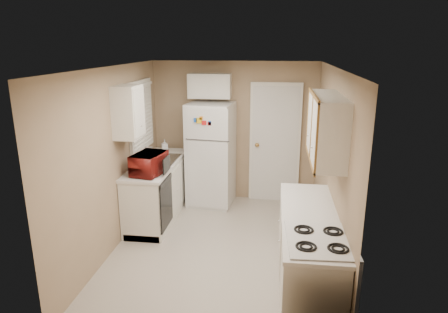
# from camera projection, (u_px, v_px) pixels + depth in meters

# --- Properties ---
(floor) EXTENTS (3.80, 3.80, 0.00)m
(floor) POSITION_uv_depth(u_px,v_px,m) (219.00, 248.00, 5.42)
(floor) COLOR beige
(floor) RESTS_ON ground
(ceiling) EXTENTS (3.80, 3.80, 0.00)m
(ceiling) POSITION_uv_depth(u_px,v_px,m) (219.00, 67.00, 4.76)
(ceiling) COLOR white
(ceiling) RESTS_ON floor
(wall_left) EXTENTS (3.80, 3.80, 0.00)m
(wall_left) POSITION_uv_depth(u_px,v_px,m) (114.00, 159.00, 5.27)
(wall_left) COLOR #9D8466
(wall_left) RESTS_ON floor
(wall_right) EXTENTS (3.80, 3.80, 0.00)m
(wall_right) POSITION_uv_depth(u_px,v_px,m) (331.00, 168.00, 4.92)
(wall_right) COLOR #9D8466
(wall_right) RESTS_ON floor
(wall_back) EXTENTS (2.80, 2.80, 0.00)m
(wall_back) POSITION_uv_depth(u_px,v_px,m) (234.00, 132.00, 6.90)
(wall_back) COLOR #9D8466
(wall_back) RESTS_ON floor
(wall_front) EXTENTS (2.80, 2.80, 0.00)m
(wall_front) POSITION_uv_depth(u_px,v_px,m) (186.00, 230.00, 3.28)
(wall_front) COLOR #9D8466
(wall_front) RESTS_ON floor
(left_counter) EXTENTS (0.60, 1.80, 0.90)m
(left_counter) POSITION_uv_depth(u_px,v_px,m) (158.00, 190.00, 6.29)
(left_counter) COLOR silver
(left_counter) RESTS_ON floor
(dishwasher) EXTENTS (0.03, 0.58, 0.72)m
(dishwasher) POSITION_uv_depth(u_px,v_px,m) (166.00, 203.00, 5.67)
(dishwasher) COLOR black
(dishwasher) RESTS_ON floor
(sink) EXTENTS (0.54, 0.74, 0.16)m
(sink) POSITION_uv_depth(u_px,v_px,m) (160.00, 162.00, 6.32)
(sink) COLOR gray
(sink) RESTS_ON left_counter
(microwave) EXTENTS (0.58, 0.38, 0.36)m
(microwave) POSITION_uv_depth(u_px,v_px,m) (149.00, 164.00, 5.59)
(microwave) COLOR maroon
(microwave) RESTS_ON left_counter
(soap_bottle) EXTENTS (0.13, 0.13, 0.21)m
(soap_bottle) POSITION_uv_depth(u_px,v_px,m) (165.00, 146.00, 6.76)
(soap_bottle) COLOR silver
(soap_bottle) RESTS_ON left_counter
(window_blinds) EXTENTS (0.10, 0.98, 1.08)m
(window_blinds) POSITION_uv_depth(u_px,v_px,m) (141.00, 116.00, 6.15)
(window_blinds) COLOR silver
(window_blinds) RESTS_ON wall_left
(upper_cabinet_left) EXTENTS (0.30, 0.45, 0.70)m
(upper_cabinet_left) POSITION_uv_depth(u_px,v_px,m) (128.00, 112.00, 5.29)
(upper_cabinet_left) COLOR silver
(upper_cabinet_left) RESTS_ON wall_left
(refrigerator) EXTENTS (0.79, 0.78, 1.74)m
(refrigerator) POSITION_uv_depth(u_px,v_px,m) (211.00, 154.00, 6.74)
(refrigerator) COLOR silver
(refrigerator) RESTS_ON floor
(cabinet_over_fridge) EXTENTS (0.70, 0.30, 0.40)m
(cabinet_over_fridge) POSITION_uv_depth(u_px,v_px,m) (210.00, 86.00, 6.59)
(cabinet_over_fridge) COLOR silver
(cabinet_over_fridge) RESTS_ON wall_back
(interior_door) EXTENTS (0.86, 0.06, 2.08)m
(interior_door) POSITION_uv_depth(u_px,v_px,m) (275.00, 144.00, 6.83)
(interior_door) COLOR silver
(interior_door) RESTS_ON floor
(right_counter) EXTENTS (0.60, 2.00, 0.90)m
(right_counter) POSITION_uv_depth(u_px,v_px,m) (308.00, 253.00, 4.40)
(right_counter) COLOR silver
(right_counter) RESTS_ON floor
(stove) EXTENTS (0.65, 0.78, 0.92)m
(stove) POSITION_uv_depth(u_px,v_px,m) (317.00, 282.00, 3.85)
(stove) COLOR silver
(stove) RESTS_ON floor
(upper_cabinet_right) EXTENTS (0.30, 1.20, 0.70)m
(upper_cabinet_right) POSITION_uv_depth(u_px,v_px,m) (327.00, 128.00, 4.30)
(upper_cabinet_right) COLOR silver
(upper_cabinet_right) RESTS_ON wall_right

